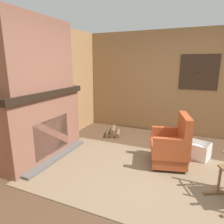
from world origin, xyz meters
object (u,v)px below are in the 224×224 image
object	(u,v)px
laundry_basket	(195,150)
storage_case	(46,85)
oil_lamp_vase	(20,87)
decorative_plate_on_mantel	(31,84)
firewood_stack	(113,132)
armchair	(171,147)

from	to	relation	value
laundry_basket	storage_case	size ratio (longest dim) A/B	2.82
storage_case	oil_lamp_vase	bearing A→B (deg)	-90.01
oil_lamp_vase	decorative_plate_on_mantel	bearing A→B (deg)	94.35
storage_case	firewood_stack	bearing A→B (deg)	59.49
laundry_basket	decorative_plate_on_mantel	bearing A→B (deg)	-155.86
firewood_stack	armchair	bearing A→B (deg)	-32.81
armchair	storage_case	bearing A→B (deg)	-5.10
laundry_basket	oil_lamp_vase	xyz separation A→B (m)	(-2.74, -1.50, 1.24)
laundry_basket	firewood_stack	bearing A→B (deg)	165.98
laundry_basket	decorative_plate_on_mantel	xyz separation A→B (m)	(-2.76, -1.24, 1.27)
firewood_stack	decorative_plate_on_mantel	size ratio (longest dim) A/B	1.92
armchair	decorative_plate_on_mantel	bearing A→B (deg)	2.64
armchair	laundry_basket	distance (m)	0.67
firewood_stack	decorative_plate_on_mantel	bearing A→B (deg)	-115.82
armchair	oil_lamp_vase	distance (m)	2.75
oil_lamp_vase	storage_case	size ratio (longest dim) A/B	1.31
decorative_plate_on_mantel	storage_case	bearing A→B (deg)	86.63
storage_case	decorative_plate_on_mantel	size ratio (longest dim) A/B	0.80
armchair	storage_case	xyz separation A→B (m)	(-2.35, -0.39, 1.02)
laundry_basket	oil_lamp_vase	world-z (taller)	oil_lamp_vase
firewood_stack	storage_case	size ratio (longest dim) A/B	2.40
oil_lamp_vase	storage_case	distance (m)	0.60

